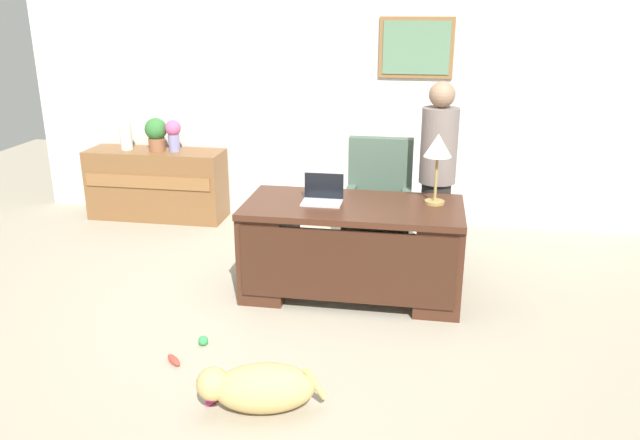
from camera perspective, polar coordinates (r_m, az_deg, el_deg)
The scene contains 15 objects.
ground_plane at distance 4.87m, azimuth -2.78°, elevation -9.41°, with size 12.00×12.00×0.00m, color #9E937F.
back_wall at distance 6.91m, azimuth 1.82°, elevation 11.00°, with size 7.00×0.16×2.70m.
desk at distance 5.17m, azimuth 2.91°, elevation -2.45°, with size 1.76×0.85×0.78m.
credenza at distance 7.33m, azimuth -14.52°, elevation 3.15°, with size 1.52×0.50×0.78m.
armchair at distance 5.94m, azimuth 5.27°, elevation 1.14°, with size 0.60×0.59×1.13m.
person_standing at distance 5.68m, azimuth 10.55°, elevation 4.02°, with size 0.32×0.32×1.69m.
dog_lying at distance 3.88m, azimuth -5.59°, elevation -14.84°, with size 0.77×0.43×0.30m.
laptop at distance 5.11m, azimuth 0.25°, elevation 2.25°, with size 0.32×0.22×0.23m.
desk_lamp at distance 5.06m, azimuth 10.60°, elevation 6.27°, with size 0.22×0.22×0.57m.
vase_with_flowers at distance 7.11m, azimuth -13.12°, elevation 7.64°, with size 0.17×0.17×0.34m.
vase_empty at distance 7.35m, azimuth -17.15°, elevation 7.29°, with size 0.13×0.13×0.31m, color silver.
potted_plant at distance 7.19m, azimuth -14.60°, elevation 7.64°, with size 0.24×0.24×0.36m.
dog_toy_ball at distance 4.65m, azimuth -10.52°, elevation -10.67°, with size 0.07×0.07×0.07m, color green.
dog_toy_bone at distance 4.48m, azimuth -13.09°, elevation -12.23°, with size 0.16×0.05×0.05m, color #E53F33.
dog_toy_plush at distance 4.06m, azimuth -9.57°, elevation -15.60°, with size 0.16×0.05×0.05m, color #D8338C.
Camera 1 is at (0.96, -4.17, 2.31)m, focal length 35.38 mm.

